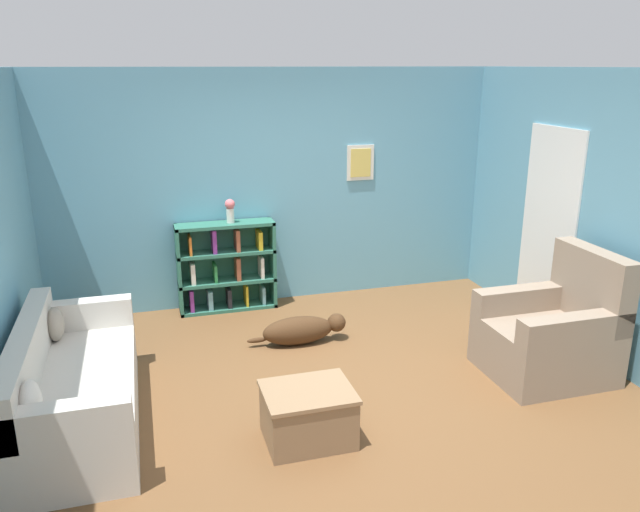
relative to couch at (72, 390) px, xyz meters
The scene contains 9 objects.
ground_plane 2.07m from the couch, ahead, with size 14.00×14.00×0.00m, color brown.
wall_back 3.20m from the couch, 47.62° to the left, with size 5.60×0.13×2.60m.
wall_right 4.70m from the couch, ahead, with size 0.16×5.00×2.60m.
couch is the anchor object (origin of this frame).
bookshelf 2.52m from the couch, 54.81° to the left, with size 1.07×0.28×0.99m.
recliner_chair 3.99m from the couch, ahead, with size 1.00×0.88×1.11m.
coffee_table 1.78m from the couch, 22.40° to the right, with size 0.64×0.52×0.40m.
dog 2.22m from the couch, 24.60° to the left, with size 0.98×0.25×0.28m.
vase 2.68m from the couch, 53.27° to the left, with size 0.11×0.11×0.26m.
Camera 1 is at (-1.43, -4.50, 2.62)m, focal length 35.00 mm.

